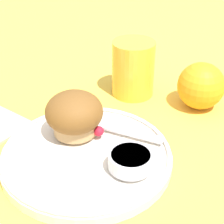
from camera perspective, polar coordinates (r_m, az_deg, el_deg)
ground_plane at (r=0.55m, az=-3.87°, el=-7.50°), size 3.00×3.00×0.00m
plate at (r=0.54m, az=-3.35°, el=-6.60°), size 0.24×0.24×0.02m
muffin at (r=0.56m, az=-5.76°, el=-0.36°), size 0.09×0.09×0.07m
cream_ramekin at (r=0.50m, az=2.84°, el=-7.28°), size 0.06×0.06×0.02m
berry_pair at (r=0.56m, az=-2.64°, el=-2.68°), size 0.03×0.02×0.02m
butter_knife at (r=0.58m, az=-0.20°, el=-2.40°), size 0.17×0.05×0.00m
orange_fruit at (r=0.67m, az=13.40°, el=3.90°), size 0.08×0.08×0.08m
juice_glass at (r=0.69m, az=3.24°, el=6.63°), size 0.08×0.08×0.10m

